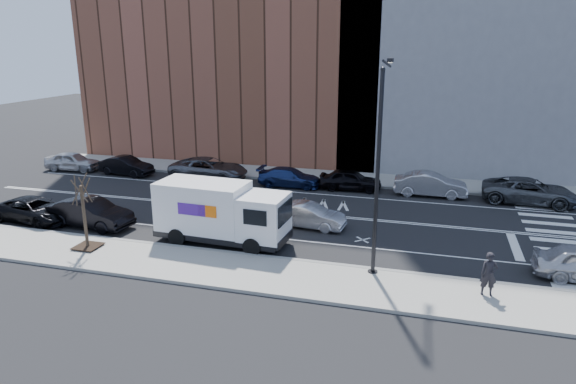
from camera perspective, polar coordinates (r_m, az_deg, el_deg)
The scene contains 23 objects.
ground at distance 31.57m, azimuth -1.76°, elevation -2.11°, with size 120.00×120.00×0.00m, color black.
sidewalk_near at distance 23.88m, azimuth -8.14°, elevation -8.39°, with size 44.00×3.60×0.15m, color gray.
sidewalk_far at distance 39.69m, azimuth 2.04°, elevation 1.88°, with size 44.00×3.60×0.15m, color gray.
curb_near at distance 25.38m, azimuth -6.51°, elevation -6.75°, with size 44.00×0.25×0.17m, color gray.
curb_far at distance 37.99m, azimuth 1.39°, elevation 1.24°, with size 44.00×0.25×0.17m, color gray.
crosswalk at distance 31.05m, azimuth 27.80°, elevation -4.40°, with size 3.00×14.00×0.01m, color white, non-canonical shape.
road_markings at distance 31.57m, azimuth -1.76°, elevation -2.11°, with size 40.00×8.60×0.01m, color white, non-canonical shape.
bldg_brick at distance 47.32m, azimuth -5.66°, elevation 17.51°, with size 26.00×10.00×22.00m, color brown.
bldg_concrete at distance 44.35m, azimuth 20.70°, elevation 19.26°, with size 20.00×10.00×26.00m, color slate.
streetlight at distance 22.28m, azimuth 10.11°, elevation 3.34°, with size 0.44×4.02×9.34m.
street_tree at distance 27.13m, azimuth -21.62°, elevation -3.21°, with size 1.20×1.20×3.75m.
fedex_van at distance 26.39m, azimuth -7.47°, elevation -2.23°, with size 7.00×2.74×3.14m.
far_parked_a at distance 44.84m, azimuth -22.81°, elevation 3.17°, with size 1.77×4.40×1.50m, color #ACACB1.
far_parked_b at distance 41.86m, azimuth -17.53°, elevation 2.79°, with size 1.52×4.35×1.43m, color black.
far_parked_c at distance 39.06m, azimuth -8.81°, elevation 2.57°, with size 2.70×5.86×1.63m, color #53555C.
far_parked_d at distance 36.74m, azimuth 0.20°, elevation 1.65°, with size 1.87×4.60×1.34m, color navy.
far_parked_e at distance 36.09m, azimuth 6.94°, elevation 1.37°, with size 1.74×4.32×1.47m, color black.
far_parked_f at distance 35.74m, azimuth 15.55°, elevation 0.82°, with size 1.67×4.79×1.58m, color #AEADB2.
far_parked_g at distance 36.28m, azimuth 25.27°, elevation 0.08°, with size 2.67×5.80×1.61m, color #45484C.
driving_sedan at distance 28.66m, azimuth 2.28°, elevation -2.63°, with size 1.45×4.14×1.37m, color silver.
near_parked_rear_a at distance 30.71m, azimuth -21.09°, elevation -2.19°, with size 1.72×4.92×1.62m, color black.
near_parked_rear_b at distance 32.95m, azimuth -26.27°, elevation -1.80°, with size 2.28×4.95×1.38m, color black.
pedestrian at distance 22.29m, azimuth 21.43°, elevation -8.50°, with size 0.67×0.44×1.82m, color black.
Camera 1 is at (9.02, -28.55, 10.02)m, focal length 32.00 mm.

